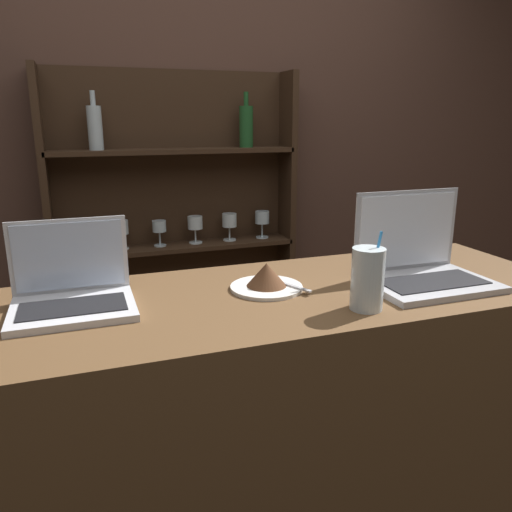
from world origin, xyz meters
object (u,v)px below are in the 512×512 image
(water_glass, at_px, (367,279))
(laptop_far, at_px, (421,264))
(laptop_near, at_px, (72,291))
(cake_plate, at_px, (267,279))

(water_glass, bearing_deg, laptop_far, 26.97)
(laptop_near, xyz_separation_m, laptop_far, (0.94, -0.12, 0.01))
(laptop_far, relative_size, water_glass, 1.78)
(laptop_near, height_order, laptop_far, laptop_far)
(laptop_near, bearing_deg, water_glass, -20.35)
(laptop_far, relative_size, cake_plate, 1.72)
(laptop_near, distance_m, laptop_far, 0.95)
(laptop_far, xyz_separation_m, cake_plate, (-0.44, 0.09, -0.03))
(laptop_near, bearing_deg, cake_plate, -3.67)
(water_glass, bearing_deg, cake_plate, 129.07)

